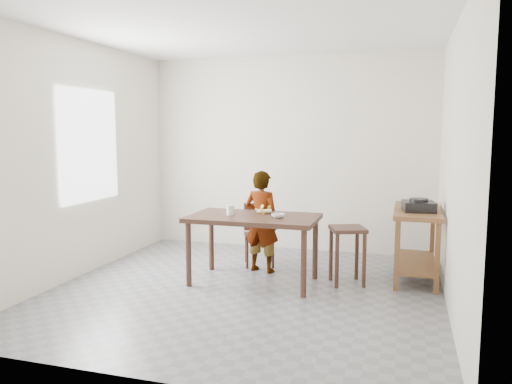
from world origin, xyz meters
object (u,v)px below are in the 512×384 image
(dining_chair, at_px, (259,235))
(stool, at_px, (347,256))
(dining_table, at_px, (253,249))
(prep_counter, at_px, (416,243))
(child, at_px, (262,221))

(dining_chair, bearing_deg, stool, -42.27)
(dining_table, height_order, prep_counter, prep_counter)
(prep_counter, xyz_separation_m, dining_chair, (-1.86, 0.01, -0.02))
(prep_counter, bearing_deg, dining_chair, 179.75)
(child, bearing_deg, dining_table, 106.67)
(prep_counter, height_order, dining_chair, prep_counter)
(dining_table, height_order, child, child)
(prep_counter, relative_size, dining_chair, 1.58)
(dining_table, distance_m, stool, 1.03)
(prep_counter, distance_m, stool, 0.85)
(dining_table, distance_m, child, 0.51)
(dining_chair, xyz_separation_m, stool, (1.14, -0.46, -0.06))
(prep_counter, relative_size, child, 0.99)
(dining_chair, relative_size, stool, 1.20)
(dining_table, bearing_deg, stool, 14.19)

